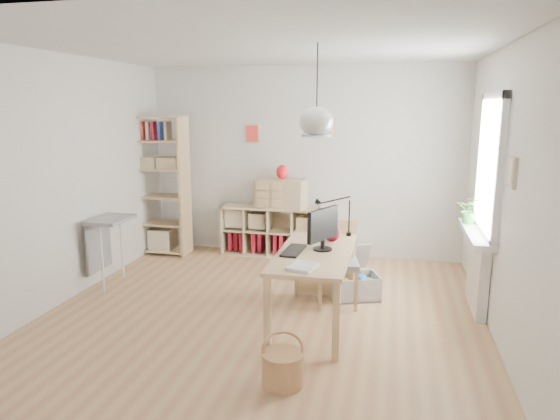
% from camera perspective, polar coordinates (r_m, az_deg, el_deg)
% --- Properties ---
extents(ground, '(4.50, 4.50, 0.00)m').
position_cam_1_polar(ground, '(5.39, -1.78, -11.58)').
color(ground, tan).
rests_on(ground, ground).
extents(room_shell, '(4.50, 4.50, 4.50)m').
position_cam_1_polar(room_shell, '(4.70, 4.20, 10.07)').
color(room_shell, white).
rests_on(room_shell, ground).
extents(window_unit, '(0.07, 1.16, 1.46)m').
position_cam_1_polar(window_unit, '(5.51, 22.94, 4.71)').
color(window_unit, white).
rests_on(window_unit, ground).
extents(radiator, '(0.10, 0.80, 0.80)m').
position_cam_1_polar(radiator, '(5.74, 21.67, -6.72)').
color(radiator, white).
rests_on(radiator, ground).
extents(windowsill, '(0.22, 1.20, 0.06)m').
position_cam_1_polar(windowsill, '(5.61, 21.50, -2.54)').
color(windowsill, white).
rests_on(windowsill, radiator).
extents(desk, '(0.70, 1.50, 0.75)m').
position_cam_1_polar(desk, '(4.92, 3.96, -5.77)').
color(desk, tan).
rests_on(desk, ground).
extents(cube_shelf, '(1.40, 0.38, 0.72)m').
position_cam_1_polar(cube_shelf, '(7.32, -1.26, -2.78)').
color(cube_shelf, tan).
rests_on(cube_shelf, ground).
extents(tall_bookshelf, '(0.80, 0.38, 2.00)m').
position_cam_1_polar(tall_bookshelf, '(7.44, -13.61, 3.34)').
color(tall_bookshelf, tan).
rests_on(tall_bookshelf, ground).
extents(side_table, '(0.40, 0.55, 0.85)m').
position_cam_1_polar(side_table, '(6.28, -19.29, -2.43)').
color(side_table, gray).
rests_on(side_table, ground).
extents(chair, '(0.52, 0.52, 0.90)m').
position_cam_1_polar(chair, '(5.51, 6.52, -5.42)').
color(chair, gray).
rests_on(chair, ground).
extents(wicker_basket, '(0.33, 0.33, 0.45)m').
position_cam_1_polar(wicker_basket, '(4.07, 0.31, -17.53)').
color(wicker_basket, '#A17248').
rests_on(wicker_basket, ground).
extents(storage_chest, '(0.70, 0.74, 0.56)m').
position_cam_1_polar(storage_chest, '(5.81, 8.43, -8.01)').
color(storage_chest, '#B1B0AC').
rests_on(storage_chest, ground).
extents(monitor, '(0.24, 0.45, 0.42)m').
position_cam_1_polar(monitor, '(4.89, 4.93, -1.93)').
color(monitor, black).
rests_on(monitor, desk).
extents(keyboard, '(0.19, 0.44, 0.02)m').
position_cam_1_polar(keyboard, '(4.87, 1.55, -4.65)').
color(keyboard, black).
rests_on(keyboard, desk).
extents(task_lamp, '(0.40, 0.15, 0.42)m').
position_cam_1_polar(task_lamp, '(5.41, 5.85, -0.04)').
color(task_lamp, black).
rests_on(task_lamp, desk).
extents(yarn_ball, '(0.17, 0.17, 0.17)m').
position_cam_1_polar(yarn_ball, '(5.24, 5.93, -2.73)').
color(yarn_ball, '#4A090C').
rests_on(yarn_ball, desk).
extents(paper_tray, '(0.28, 0.32, 0.03)m').
position_cam_1_polar(paper_tray, '(4.39, 2.63, -6.47)').
color(paper_tray, white).
rests_on(paper_tray, desk).
extents(drawer_chest, '(0.75, 0.43, 0.41)m').
position_cam_1_polar(drawer_chest, '(7.11, 0.10, 1.94)').
color(drawer_chest, tan).
rests_on(drawer_chest, cube_shelf).
extents(red_vase, '(0.17, 0.17, 0.20)m').
position_cam_1_polar(red_vase, '(7.06, 0.24, 4.37)').
color(red_vase, '#A70D10').
rests_on(red_vase, drawer_chest).
extents(potted_plant, '(0.34, 0.32, 0.30)m').
position_cam_1_polar(potted_plant, '(5.91, 20.95, 0.00)').
color(potted_plant, '#2B6024').
rests_on(potted_plant, windowsill).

